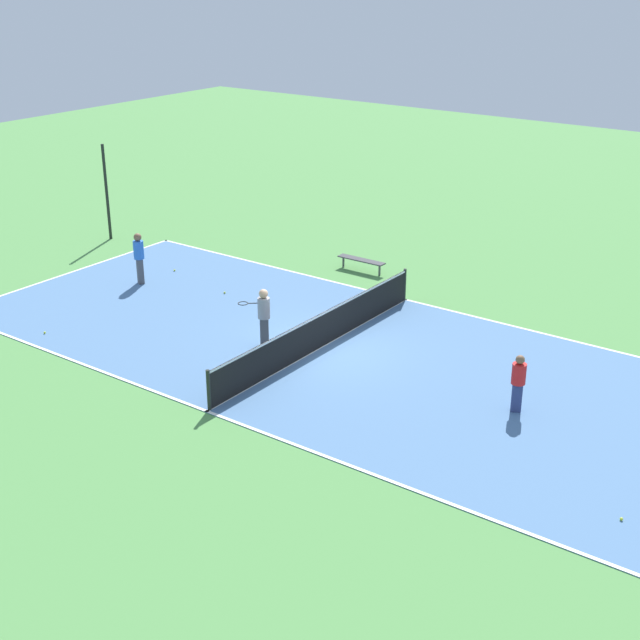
% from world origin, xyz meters
% --- Properties ---
extents(ground_plane, '(80.00, 80.00, 0.00)m').
position_xyz_m(ground_plane, '(0.00, 0.00, 0.00)').
color(ground_plane, '#518E47').
extents(court_surface, '(9.84, 22.63, 0.02)m').
position_xyz_m(court_surface, '(0.00, 0.00, 0.01)').
color(court_surface, '#4C729E').
rests_on(court_surface, ground_plane).
extents(tennis_net, '(9.64, 0.10, 1.11)m').
position_xyz_m(tennis_net, '(0.00, 0.00, 0.59)').
color(tennis_net, black).
rests_on(tennis_net, court_surface).
extents(bench, '(0.36, 1.88, 0.45)m').
position_xyz_m(bench, '(6.46, 2.84, 0.39)').
color(bench, '#333338').
rests_on(bench, ground_plane).
extents(player_coach_red, '(0.49, 0.49, 1.54)m').
position_xyz_m(player_coach_red, '(-0.24, -6.31, 0.89)').
color(player_coach_red, navy).
rests_on(player_coach_red, court_surface).
extents(player_near_blue, '(0.49, 0.49, 1.82)m').
position_xyz_m(player_near_blue, '(0.76, 8.35, 1.08)').
color(player_near_blue, '#4C4C51').
rests_on(player_near_blue, court_surface).
extents(player_baseline_gray, '(0.84, 0.94, 1.78)m').
position_xyz_m(player_baseline_gray, '(-0.87, 1.40, 1.05)').
color(player_baseline_gray, '#4C4C51').
rests_on(player_baseline_gray, court_surface).
extents(tennis_ball_far_baseline, '(0.07, 0.07, 0.07)m').
position_xyz_m(tennis_ball_far_baseline, '(-4.11, 7.40, 0.06)').
color(tennis_ball_far_baseline, '#CCE033').
rests_on(tennis_ball_far_baseline, court_surface).
extents(tennis_ball_midcourt, '(0.07, 0.07, 0.07)m').
position_xyz_m(tennis_ball_midcourt, '(2.38, 8.31, 0.06)').
color(tennis_ball_midcourt, '#CCE033').
rests_on(tennis_ball_midcourt, court_surface).
extents(tennis_ball_right_alley, '(0.07, 0.07, 0.07)m').
position_xyz_m(tennis_ball_right_alley, '(-3.34, -10.07, 0.06)').
color(tennis_ball_right_alley, '#CCE033').
rests_on(tennis_ball_right_alley, court_surface).
extents(tennis_ball_left_sideline, '(0.07, 0.07, 0.07)m').
position_xyz_m(tennis_ball_left_sideline, '(1.72, 5.28, 0.06)').
color(tennis_ball_left_sideline, '#CCE033').
rests_on(tennis_ball_left_sideline, court_surface).
extents(fence_post_back_right, '(0.12, 0.12, 3.86)m').
position_xyz_m(fence_post_back_right, '(3.77, 13.30, 1.93)').
color(fence_post_back_right, black).
rests_on(fence_post_back_right, ground_plane).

